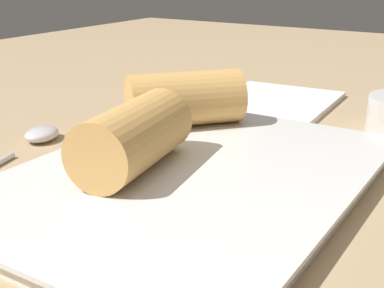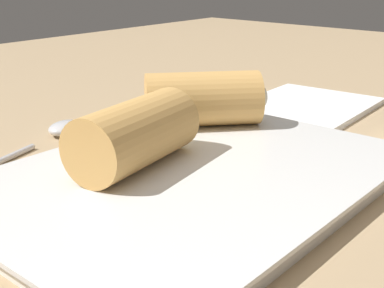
{
  "view_description": "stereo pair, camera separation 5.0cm",
  "coord_description": "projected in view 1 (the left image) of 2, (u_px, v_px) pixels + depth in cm",
  "views": [
    {
      "loc": [
        31.71,
        20.4,
        17.23
      ],
      "look_at": [
        2.72,
        2.14,
        5.37
      ],
      "focal_mm": 50.0,
      "sensor_mm": 36.0,
      "label": 1
    },
    {
      "loc": [
        28.74,
        24.43,
        17.23
      ],
      "look_at": [
        2.72,
        2.14,
        5.37
      ],
      "focal_mm": 50.0,
      "sensor_mm": 36.0,
      "label": 2
    }
  ],
  "objects": [
    {
      "name": "roll_front_right",
      "position": [
        190.0,
        98.0,
        0.46
      ],
      "size": [
        10.45,
        9.98,
        4.68
      ],
      "color": "#DBA356",
      "rests_on": "serving_plate"
    },
    {
      "name": "napkin",
      "position": [
        274.0,
        102.0,
        0.59
      ],
      "size": [
        15.03,
        13.0,
        0.6
      ],
      "color": "white",
      "rests_on": "table_surface"
    },
    {
      "name": "spoon",
      "position": [
        32.0,
        140.0,
        0.46
      ],
      "size": [
        16.18,
        6.1,
        1.23
      ],
      "color": "silver",
      "rests_on": "table_surface"
    },
    {
      "name": "roll_front_left",
      "position": [
        136.0,
        135.0,
        0.37
      ],
      "size": [
        10.88,
        6.29,
        4.68
      ],
      "color": "#DBA356",
      "rests_on": "serving_plate"
    },
    {
      "name": "table_surface",
      "position": [
        187.0,
        183.0,
        0.41
      ],
      "size": [
        180.0,
        140.0,
        2.0
      ],
      "color": "tan",
      "rests_on": "ground"
    },
    {
      "name": "serving_plate",
      "position": [
        192.0,
        179.0,
        0.37
      ],
      "size": [
        30.11,
        21.69,
        1.5
      ],
      "color": "white",
      "rests_on": "table_surface"
    }
  ]
}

